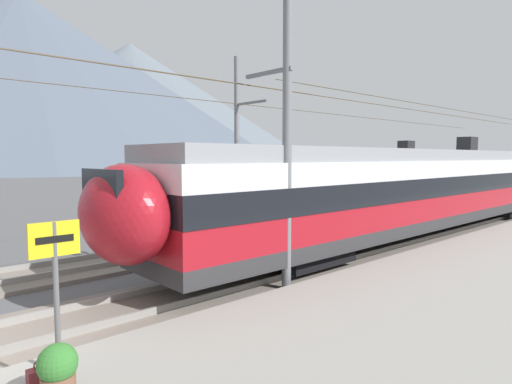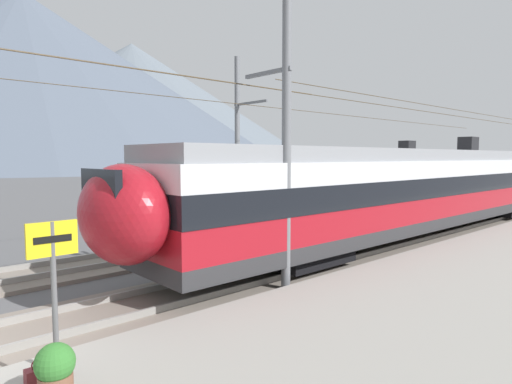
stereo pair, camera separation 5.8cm
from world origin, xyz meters
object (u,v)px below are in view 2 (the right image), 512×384
Objects in this scene: catenary_mast_far_side at (239,142)px; handbag_near_sign at (38,376)px; train_far_track at (369,181)px; potted_plant_platform_edge at (55,370)px; train_near_platform at (422,187)px; catenary_mast_mid at (284,131)px; platform_sign at (53,263)px.

catenary_mast_far_side is 14.98m from handbag_near_sign.
train_far_track reaches higher than potted_plant_platform_edge.
train_far_track is 20.93m from potted_plant_platform_edge.
catenary_mast_mid is (-9.90, -1.30, 1.97)m from train_near_platform.
potted_plant_platform_edge reaches higher than handbag_near_sign.
train_near_platform is 77.40× the size of handbag_near_sign.
handbag_near_sign is (-19.34, -7.40, -1.70)m from train_far_track.
platform_sign is at bearing -170.86° from train_near_platform.
train_near_platform is 5.58m from train_far_track.
train_near_platform is at bearing -123.53° from train_far_track.
catenary_mast_far_side reaches higher than train_far_track.
catenary_mast_far_side is 111.78× the size of handbag_near_sign.
catenary_mast_mid is at bearing -122.69° from catenary_mast_far_side.
train_near_platform is 8.33m from catenary_mast_far_side.
catenary_mast_mid is at bearing -155.38° from train_far_track.
train_far_track is 0.59× the size of catenary_mast_mid.
train_near_platform reaches higher than handbag_near_sign.
train_far_track is 14.42m from catenary_mast_mid.
train_near_platform is 37.36× the size of potted_plant_platform_edge.
platform_sign is 2.90× the size of potted_plant_platform_edge.
train_near_platform and train_far_track have the same top height.
handbag_near_sign is at bearing -167.18° from catenary_mast_mid.
handbag_near_sign is 0.67m from potted_plant_platform_edge.
catenary_mast_mid reaches higher than catenary_mast_far_side.
catenary_mast_mid is 1.00× the size of catenary_mast_far_side.
catenary_mast_far_side is at bearing 40.89° from potted_plant_platform_edge.
train_near_platform is 16.16m from platform_sign.
train_far_track is 20.78m from handbag_near_sign.
catenary_mast_mid is at bearing 18.00° from potted_plant_platform_edge.
potted_plant_platform_edge is at bearing -168.32° from train_near_platform.
train_far_track is at bearing 56.47° from train_near_platform.
potted_plant_platform_edge is (-0.26, -0.78, -1.22)m from platform_sign.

